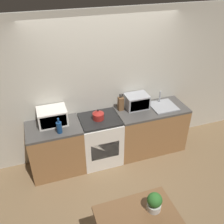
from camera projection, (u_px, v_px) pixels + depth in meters
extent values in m
plane|color=brown|center=(125.00, 184.00, 4.18)|extent=(16.00, 16.00, 0.00)
cube|color=beige|center=(105.00, 87.00, 4.34)|extent=(10.00, 0.06, 2.60)
cube|color=olive|center=(56.00, 149.00, 4.26)|extent=(0.88, 0.62, 0.86)
cube|color=#474442|center=(53.00, 128.00, 4.02)|extent=(0.88, 0.62, 0.04)
cube|color=olive|center=(150.00, 130.00, 4.74)|extent=(1.29, 0.62, 0.86)
cube|color=#474442|center=(152.00, 110.00, 4.50)|extent=(1.29, 0.62, 0.04)
cube|color=silver|center=(100.00, 140.00, 4.47)|extent=(0.69, 0.62, 0.86)
cube|color=black|center=(100.00, 119.00, 4.23)|extent=(0.66, 0.57, 0.04)
cube|color=black|center=(105.00, 151.00, 4.23)|extent=(0.49, 0.02, 0.32)
cylinder|color=maroon|center=(98.00, 116.00, 4.18)|extent=(0.19, 0.19, 0.11)
cone|color=maroon|center=(98.00, 112.00, 4.14)|extent=(0.18, 0.18, 0.05)
sphere|color=black|center=(98.00, 110.00, 4.12)|extent=(0.03, 0.03, 0.03)
cube|color=silver|center=(52.00, 116.00, 4.04)|extent=(0.47, 0.35, 0.26)
cube|color=black|center=(54.00, 122.00, 3.91)|extent=(0.41, 0.01, 0.21)
cylinder|color=navy|center=(59.00, 128.00, 3.84)|extent=(0.08, 0.08, 0.19)
cylinder|color=navy|center=(58.00, 121.00, 3.77)|extent=(0.03, 0.03, 0.07)
cube|color=brown|center=(121.00, 104.00, 4.40)|extent=(0.09, 0.09, 0.25)
cylinder|color=black|center=(120.00, 96.00, 4.31)|extent=(0.01, 0.01, 0.07)
cylinder|color=black|center=(121.00, 96.00, 4.31)|extent=(0.01, 0.01, 0.07)
cylinder|color=black|center=(122.00, 96.00, 4.32)|extent=(0.01, 0.01, 0.07)
cube|color=#999BA0|center=(137.00, 101.00, 4.47)|extent=(0.41, 0.31, 0.25)
cube|color=black|center=(140.00, 105.00, 4.35)|extent=(0.36, 0.01, 0.20)
cube|color=#999BA0|center=(163.00, 106.00, 4.55)|extent=(0.45, 0.44, 0.02)
cylinder|color=#999BA0|center=(160.00, 97.00, 4.61)|extent=(0.03, 0.03, 0.22)
cube|color=brown|center=(139.00, 220.00, 2.78)|extent=(0.92, 0.66, 0.04)
cylinder|color=brown|center=(157.00, 212.00, 3.31)|extent=(0.05, 0.05, 0.72)
cylinder|color=beige|center=(154.00, 207.00, 2.85)|extent=(0.16, 0.16, 0.08)
sphere|color=#2D6B28|center=(155.00, 200.00, 2.79)|extent=(0.17, 0.17, 0.17)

